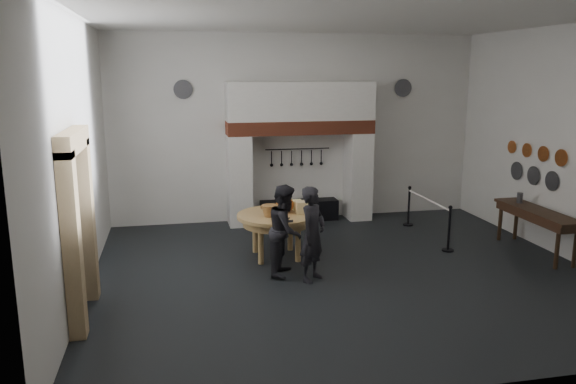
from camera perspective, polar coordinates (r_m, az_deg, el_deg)
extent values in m
cube|color=black|center=(10.48, 5.72, -8.06)|extent=(9.00, 8.00, 0.02)
cube|color=silver|center=(9.87, 6.29, 17.26)|extent=(9.00, 8.00, 0.02)
cube|color=silver|center=(13.76, 0.92, 6.50)|extent=(9.00, 0.02, 4.50)
cube|color=silver|center=(6.30, 17.06, -0.90)|extent=(9.00, 0.02, 4.50)
cube|color=silver|center=(9.58, -20.65, 3.21)|extent=(0.02, 8.00, 4.50)
cube|color=silver|center=(12.07, 26.86, 4.39)|extent=(0.02, 8.00, 4.50)
cube|color=silver|center=(13.35, -4.96, 1.18)|extent=(0.55, 0.70, 2.15)
cube|color=silver|center=(13.99, 7.12, 1.64)|extent=(0.55, 0.70, 2.15)
cube|color=#9E442B|center=(13.42, 1.25, 6.61)|extent=(3.50, 0.72, 0.32)
cube|color=silver|center=(13.37, 1.26, 9.21)|extent=(3.50, 0.70, 0.90)
cube|color=black|center=(13.84, 1.14, -1.88)|extent=(1.90, 0.45, 0.50)
cylinder|color=black|center=(13.74, 0.99, 4.40)|extent=(1.60, 0.02, 0.02)
cube|color=black|center=(8.82, -20.93, -4.21)|extent=(0.04, 1.10, 2.50)
cube|color=tan|center=(8.12, -21.08, -5.22)|extent=(0.22, 0.30, 2.60)
cube|color=tan|center=(9.46, -19.77, -2.72)|extent=(0.22, 0.30, 2.60)
cube|color=tan|center=(8.53, -21.04, 4.88)|extent=(0.22, 1.70, 0.30)
cube|color=gold|center=(10.46, -19.47, 0.38)|extent=(0.05, 0.34, 0.44)
cylinder|color=tan|center=(11.00, -1.23, -2.43)|extent=(1.80, 1.80, 0.07)
ellipsoid|color=orange|center=(11.08, -0.32, -1.30)|extent=(0.36, 0.36, 0.31)
cube|color=#E1C787|center=(11.01, 1.37, -1.58)|extent=(0.22, 0.22, 0.24)
cube|color=#FFEF98|center=(11.30, 0.93, -1.32)|extent=(0.18, 0.18, 0.20)
cone|color=#A0683A|center=(10.79, -1.87, -1.92)|extent=(0.38, 0.38, 0.22)
ellipsoid|color=olive|center=(11.29, -2.06, -1.52)|extent=(0.31, 0.18, 0.13)
imported|color=black|center=(9.80, 2.53, -4.28)|extent=(0.71, 0.72, 1.68)
imported|color=black|center=(10.09, -0.24, -3.87)|extent=(0.90, 0.99, 1.65)
cube|color=#382114|center=(12.29, 23.98, -1.79)|extent=(0.55, 2.20, 0.06)
cylinder|color=#494A4E|center=(12.73, 22.48, -0.55)|extent=(0.12, 0.12, 0.22)
cylinder|color=#C6662D|center=(12.24, 26.00, 3.14)|extent=(0.03, 0.34, 0.34)
cylinder|color=#C6662D|center=(12.68, 24.50, 3.55)|extent=(0.03, 0.32, 0.32)
cylinder|color=#C6662D|center=(13.12, 23.10, 3.93)|extent=(0.03, 0.30, 0.30)
cylinder|color=#C6662D|center=(13.57, 21.79, 4.28)|extent=(0.03, 0.28, 0.28)
cylinder|color=#4C4C51|center=(12.48, 25.23, 1.02)|extent=(0.03, 0.40, 0.40)
cylinder|color=#4C4C51|center=(12.95, 23.66, 1.54)|extent=(0.03, 0.40, 0.40)
cylinder|color=#4C4C51|center=(13.44, 22.20, 2.01)|extent=(0.03, 0.40, 0.40)
cylinder|color=#4C4C51|center=(13.33, -10.61, 10.21)|extent=(0.44, 0.03, 0.44)
cylinder|color=#4C4C51|center=(14.50, 11.61, 10.31)|extent=(0.44, 0.03, 0.44)
cylinder|color=black|center=(11.91, 16.04, -3.71)|extent=(0.05, 0.05, 0.90)
cylinder|color=black|center=(13.65, 12.18, -1.49)|extent=(0.05, 0.05, 0.90)
cylinder|color=white|center=(12.67, 14.07, -0.78)|extent=(0.04, 2.00, 0.04)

